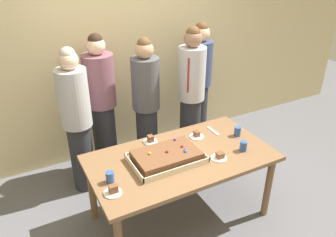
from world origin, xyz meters
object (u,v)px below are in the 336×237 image
Objects in this scene: party_table at (181,163)px; plated_slice_far_right at (219,157)px; cake_server_utensil at (213,131)px; person_far_right_suit at (102,104)px; drink_cup_nearest at (243,146)px; drink_cup_far_end at (110,177)px; sheet_cake at (167,157)px; person_serving_front at (191,97)px; plated_slice_near_left at (197,135)px; person_left_edge_reaching at (199,85)px; person_green_shirt_behind at (77,121)px; plated_slice_far_left at (150,140)px; person_striped_tie_right at (146,105)px; drink_cup_middle at (237,131)px; plated_slice_near_right at (113,191)px.

party_table is 0.37m from plated_slice_far_right.
person_far_right_suit is (-0.93, 0.95, 0.13)m from cake_server_utensil.
drink_cup_far_end is (-1.30, 0.14, 0.00)m from drink_cup_nearest.
sheet_cake reaches higher than cake_server_utensil.
person_serving_front is (0.01, 1.00, 0.13)m from drink_cup_nearest.
person_left_edge_reaching reaches higher than plated_slice_near_left.
drink_cup_far_end is at bearing -30.45° from person_green_shirt_behind.
person_striped_tie_right is (0.22, 0.58, 0.10)m from plated_slice_far_left.
sheet_cake is 3.32× the size of cake_server_utensil.
plated_slice_far_left is at bearing -11.06° from person_left_edge_reaching.
drink_cup_far_end is at bearing -166.41° from cake_server_utensil.
drink_cup_far_end is at bearing -143.63° from plated_slice_far_left.
person_striped_tie_right is (-0.64, 0.89, 0.08)m from drink_cup_middle.
plated_slice_far_right is at bearing 18.58° from person_left_edge_reaching.
person_green_shirt_behind is at bearing 91.13° from drink_cup_far_end.
party_table is 1.02× the size of person_left_edge_reaching.
cake_server_utensil is at bearing 95.29° from drink_cup_nearest.
person_serving_front reaches higher than plated_slice_far_left.
drink_cup_far_end is 1.30m from cake_server_utensil.
sheet_cake is at bearing 0.03° from person_striped_tie_right.
plated_slice_far_left reaches higher than cake_server_utensil.
plated_slice_near_right is at bearing 179.97° from plated_slice_far_right.
plated_slice_far_left is 0.72m from plated_slice_far_right.
cake_server_utensil is (0.54, 0.25, 0.09)m from party_table.
cake_server_utensil is at bearing 33.59° from person_far_right_suit.
drink_cup_far_end is at bearing -13.98° from person_serving_front.
plated_slice_far_left is at bearing 142.50° from drink_cup_nearest.
sheet_cake is 1.12m from person_green_shirt_behind.
person_left_edge_reaching is (1.65, 0.18, 0.04)m from person_green_shirt_behind.
sheet_cake is 0.57m from drink_cup_far_end.
person_serving_front is at bearing 33.21° from drink_cup_far_end.
sheet_cake is at bearing 165.68° from drink_cup_nearest.
party_table is 1.05× the size of person_striped_tie_right.
person_left_edge_reaching is (0.59, 0.89, 0.14)m from plated_slice_near_left.
party_table is 11.70× the size of plated_slice_near_left.
plated_slice_far_right is 0.75× the size of cake_server_utensil.
party_table is 0.78m from plated_slice_near_right.
person_serving_front reaches higher than drink_cup_nearest.
person_serving_front is at bearing 52.70° from person_green_shirt_behind.
plated_slice_far_left reaches higher than plated_slice_far_right.
person_green_shirt_behind reaches higher than drink_cup_far_end.
person_serving_front is (0.59, 0.81, 0.26)m from party_table.
person_green_shirt_behind reaches higher than cake_server_utensil.
plated_slice_near_right is at bearing -31.90° from person_green_shirt_behind.
party_table is at bearing 7.21° from person_far_right_suit.
person_left_edge_reaching is (0.37, 0.87, 0.16)m from cake_server_utensil.
plated_slice_near_right is 0.75× the size of cake_server_utensil.
drink_cup_middle is 1.59m from person_far_right_suit.
drink_cup_nearest is 0.50× the size of cake_server_utensil.
plated_slice_far_left is 0.92m from drink_cup_nearest.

